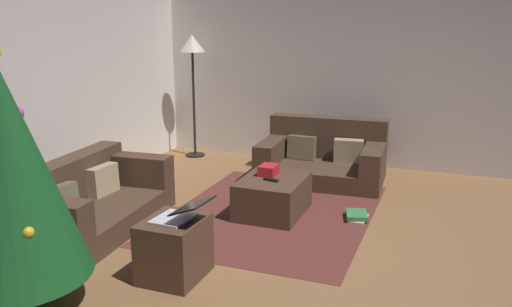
# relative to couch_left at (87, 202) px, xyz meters

# --- Properties ---
(ground_plane) EXTENTS (6.40, 6.40, 0.00)m
(ground_plane) POSITION_rel_couch_left_xyz_m (0.18, -2.24, -0.27)
(ground_plane) COLOR brown
(rear_partition) EXTENTS (6.40, 0.12, 2.60)m
(rear_partition) POSITION_rel_couch_left_xyz_m (0.18, 0.90, 1.03)
(rear_partition) COLOR silver
(rear_partition) RESTS_ON ground_plane
(corner_partition) EXTENTS (0.12, 6.40, 2.60)m
(corner_partition) POSITION_rel_couch_left_xyz_m (3.32, -2.24, 1.03)
(corner_partition) COLOR silver
(corner_partition) RESTS_ON ground_plane
(couch_left) EXTENTS (1.80, 1.00, 0.67)m
(couch_left) POSITION_rel_couch_left_xyz_m (0.00, 0.00, 0.00)
(couch_left) COLOR #473323
(couch_left) RESTS_ON ground_plane
(couch_right) EXTENTS (1.07, 1.56, 0.75)m
(couch_right) POSITION_rel_couch_left_xyz_m (2.44, -1.74, 0.01)
(couch_right) COLOR #473323
(couch_right) RESTS_ON ground_plane
(ottoman) EXTENTS (0.81, 0.63, 0.38)m
(ottoman) POSITION_rel_couch_left_xyz_m (1.02, -1.55, -0.08)
(ottoman) COLOR #473323
(ottoman) RESTS_ON ground_plane
(gift_box) EXTENTS (0.23, 0.17, 0.11)m
(gift_box) POSITION_rel_couch_left_xyz_m (1.13, -1.47, 0.17)
(gift_box) COLOR red
(gift_box) RESTS_ON ottoman
(tv_remote) EXTENTS (0.08, 0.17, 0.02)m
(tv_remote) POSITION_rel_couch_left_xyz_m (0.94, -1.56, 0.13)
(tv_remote) COLOR black
(tv_remote) RESTS_ON ottoman
(christmas_tree) EXTENTS (1.00, 1.00, 1.84)m
(christmas_tree) POSITION_rel_couch_left_xyz_m (-1.38, -0.52, 0.74)
(christmas_tree) COLOR brown
(christmas_tree) RESTS_ON ground_plane
(side_table) EXTENTS (0.52, 0.44, 0.48)m
(side_table) POSITION_rel_couch_left_xyz_m (-0.58, -1.29, -0.03)
(side_table) COLOR #4C3323
(side_table) RESTS_ON ground_plane
(laptop) EXTENTS (0.35, 0.45, 0.19)m
(laptop) POSITION_rel_couch_left_xyz_m (-0.59, -1.36, 0.27)
(laptop) COLOR silver
(laptop) RESTS_ON side_table
(book_stack) EXTENTS (0.32, 0.27, 0.07)m
(book_stack) POSITION_rel_couch_left_xyz_m (1.17, -2.42, -0.23)
(book_stack) COLOR beige
(book_stack) RESTS_ON ground_plane
(corner_lamp) EXTENTS (0.36, 0.36, 1.77)m
(corner_lamp) POSITION_rel_couch_left_xyz_m (2.89, 0.32, 1.24)
(corner_lamp) COLOR black
(corner_lamp) RESTS_ON ground_plane
(area_rug) EXTENTS (2.60, 2.00, 0.01)m
(area_rug) POSITION_rel_couch_left_xyz_m (1.02, -1.55, -0.26)
(area_rug) COLOR #5C2B25
(area_rug) RESTS_ON ground_plane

